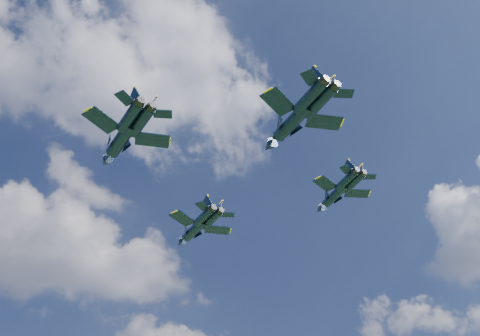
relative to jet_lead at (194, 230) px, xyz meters
name	(u,v)px	position (x,y,z in m)	size (l,w,h in m)	color
jet_lead	(194,230)	(0.00, 0.00, 0.00)	(12.30, 16.64, 3.92)	black
jet_left	(120,141)	(-16.21, -21.45, 0.47)	(13.51, 18.28, 4.30)	black
jet_right	(334,195)	(22.13, -15.78, 1.65)	(11.34, 14.87, 3.52)	black
jet_slot	(290,123)	(6.67, -34.58, -1.83)	(12.98, 17.41, 4.10)	black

